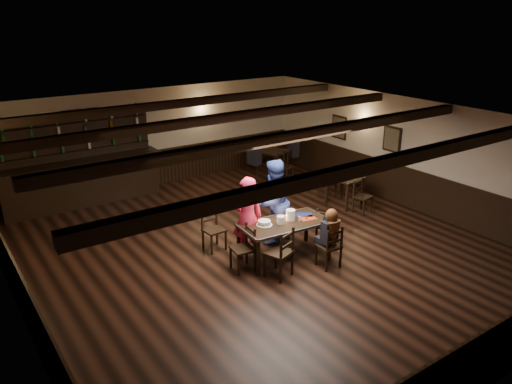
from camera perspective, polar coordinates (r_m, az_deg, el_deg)
ground at (r=10.36m, az=0.21°, el=-6.62°), size 10.00×10.00×0.00m
room_shell at (r=9.73m, az=0.14°, el=2.69°), size 9.02×10.02×2.71m
dining_table at (r=9.80m, az=3.25°, el=-3.85°), size 1.82×1.02×0.75m
chair_near_left at (r=9.12m, az=3.04°, el=-6.59°), size 0.57×0.55×0.97m
chair_near_right at (r=9.57m, az=8.62°, el=-5.93°), size 0.42×0.40×0.85m
chair_end_left at (r=9.41m, az=-1.12°, el=-6.00°), size 0.45×0.47×0.89m
chair_end_right at (r=10.43m, az=8.01°, el=-3.66°), size 0.50×0.51×0.84m
chair_far_pushed at (r=10.26m, az=-5.06°, el=-3.86°), size 0.42×0.41×0.86m
woman_pink at (r=9.73m, az=-1.00°, el=-2.98°), size 0.71×0.58×1.69m
man_blue at (r=10.36m, az=1.98°, el=-1.13°), size 1.02×0.88×1.81m
seated_person at (r=9.48m, az=8.50°, el=-4.14°), size 0.31×0.47×0.76m
cake at (r=9.62m, az=0.95°, el=-3.58°), size 0.31×0.31×0.10m
plate_stack_a at (r=9.70m, az=2.86°, el=-3.18°), size 0.16×0.16×0.15m
plate_stack_b at (r=9.86m, az=3.96°, el=-2.61°), size 0.18×0.18×0.21m
tea_light at (r=9.88m, az=2.96°, el=-3.06°), size 0.04×0.04×0.06m
salt_shaker at (r=9.85m, az=4.98°, el=-3.05°), size 0.04×0.04×0.09m
pepper_shaker at (r=9.93m, az=5.79°, el=-2.90°), size 0.03×0.03×0.08m
drink_glass at (r=10.01m, az=3.97°, el=-2.55°), size 0.07×0.07×0.11m
menu_red at (r=10.00m, az=5.91°, el=-2.98°), size 0.36×0.28×0.00m
menu_blue at (r=10.16m, az=5.56°, el=-2.59°), size 0.39×0.36×0.00m
bar_counter at (r=13.29m, az=-19.39°, el=1.73°), size 4.04×0.70×2.20m
back_table_a at (r=12.64m, az=10.13°, el=1.28°), size 0.88×0.88×0.75m
back_table_b at (r=14.77m, az=1.89°, el=4.36°), size 1.00×1.00×0.75m
bg_patron_left at (r=14.27m, az=-0.21°, el=4.69°), size 0.30×0.42×0.79m
bg_patron_right at (r=15.14m, az=4.29°, el=5.56°), size 0.31×0.42×0.79m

